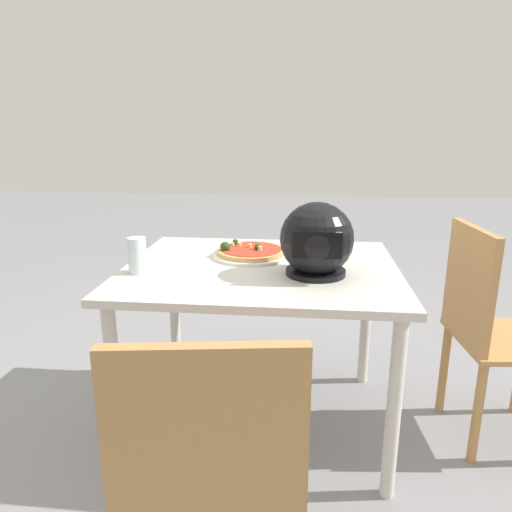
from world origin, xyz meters
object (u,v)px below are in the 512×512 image
pizza (250,251)px  chair_side (488,324)px  drinking_glass (137,255)px  motorcycle_helmet (317,241)px  dining_table (261,285)px  chair_far (211,492)px

pizza → chair_side: (-0.97, 0.14, -0.24)m
pizza → drinking_glass: drinking_glass is taller
motorcycle_helmet → chair_side: motorcycle_helmet is taller
dining_table → chair_far: bearing=89.2°
dining_table → drinking_glass: drinking_glass is taller
motorcycle_helmet → drinking_glass: size_ratio=2.00×
chair_far → motorcycle_helmet: bearing=-104.5°
drinking_glass → chair_side: 1.41m
chair_far → pizza: bearing=-87.6°
drinking_glass → chair_side: (-1.37, -0.14, -0.28)m
dining_table → chair_far: chair_far is taller
drinking_glass → pizza: bearing=-144.6°
motorcycle_helmet → chair_far: (0.23, 0.89, -0.35)m
drinking_glass → chair_far: bearing=117.9°
motorcycle_helmet → pizza: bearing=-39.9°
dining_table → chair_side: size_ratio=1.21×
pizza → drinking_glass: bearing=35.4°
motorcycle_helmet → drinking_glass: 0.68m
chair_far → dining_table: bearing=-90.8°
dining_table → pizza: pizza is taller
dining_table → chair_far: size_ratio=1.21×
dining_table → motorcycle_helmet: 0.32m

